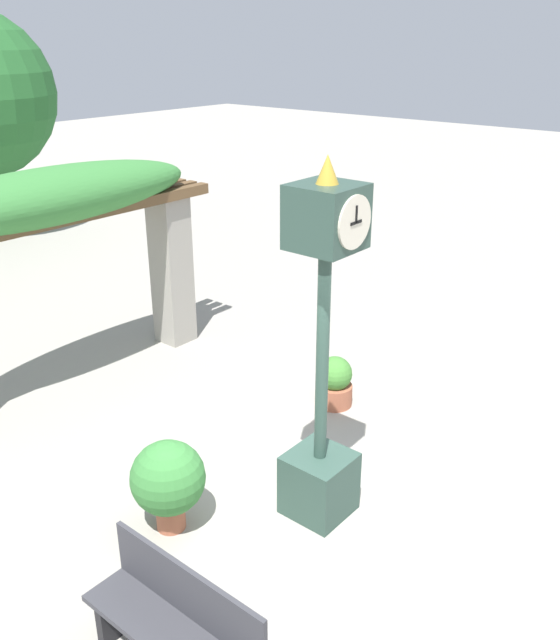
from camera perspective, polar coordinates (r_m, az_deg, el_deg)
The scene contains 6 objects.
ground_plane at distance 7.10m, azimuth 2.48°, elevation -15.34°, with size 60.00×60.00×0.00m, color gray.
pedestal_clock at distance 6.22m, azimuth 3.56°, elevation -4.49°, with size 0.59×0.60×3.51m.
pergola at distance 8.90m, azimuth -18.68°, elevation 7.69°, with size 4.83×1.07×2.92m.
potted_plant_near_left at distance 8.66m, azimuth 4.62°, elevation -5.23°, with size 0.46×0.46×0.66m.
potted_plant_near_right at distance 6.60m, azimuth -9.41°, elevation -13.15°, with size 0.71×0.71×0.93m.
park_bench at distance 5.45m, azimuth -8.79°, elevation -24.08°, with size 0.42×1.52×0.89m.
Camera 1 is at (-4.47, -3.33, 4.41)m, focal length 38.00 mm.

